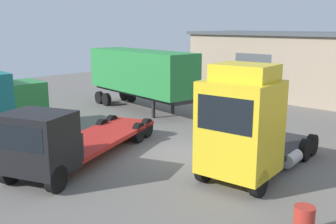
{
  "coord_description": "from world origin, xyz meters",
  "views": [
    {
      "loc": [
        11.35,
        -12.84,
        5.79
      ],
      "look_at": [
        -1.63,
        0.82,
        1.6
      ],
      "focal_mm": 42.0,
      "sensor_mm": 36.0,
      "label": 1
    }
  ],
  "objects_px": {
    "tractor_unit_yellow": "(246,127)",
    "container_trailer_green": "(140,72)",
    "oil_drum": "(304,221)",
    "flatbed_truck_black": "(63,140)"
  },
  "relations": [
    {
      "from": "tractor_unit_yellow",
      "to": "oil_drum",
      "type": "distance_m",
      "value": 4.5
    },
    {
      "from": "container_trailer_green",
      "to": "flatbed_truck_black",
      "type": "relative_size",
      "value": 1.07
    },
    {
      "from": "container_trailer_green",
      "to": "flatbed_truck_black",
      "type": "height_order",
      "value": "container_trailer_green"
    },
    {
      "from": "tractor_unit_yellow",
      "to": "flatbed_truck_black",
      "type": "xyz_separation_m",
      "value": [
        -5.82,
        -4.22,
        -0.81
      ]
    },
    {
      "from": "tractor_unit_yellow",
      "to": "flatbed_truck_black",
      "type": "height_order",
      "value": "tractor_unit_yellow"
    },
    {
      "from": "tractor_unit_yellow",
      "to": "oil_drum",
      "type": "height_order",
      "value": "tractor_unit_yellow"
    },
    {
      "from": "tractor_unit_yellow",
      "to": "oil_drum",
      "type": "xyz_separation_m",
      "value": [
        3.46,
        -2.37,
        -1.65
      ]
    },
    {
      "from": "tractor_unit_yellow",
      "to": "container_trailer_green",
      "type": "height_order",
      "value": "tractor_unit_yellow"
    },
    {
      "from": "container_trailer_green",
      "to": "oil_drum",
      "type": "xyz_separation_m",
      "value": [
        15.67,
        -8.24,
        -2.17
      ]
    },
    {
      "from": "flatbed_truck_black",
      "to": "oil_drum",
      "type": "xyz_separation_m",
      "value": [
        9.28,
        1.85,
        -0.84
      ]
    }
  ]
}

